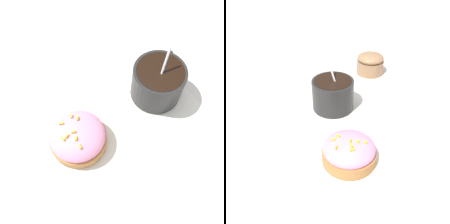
% 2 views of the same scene
% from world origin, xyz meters
% --- Properties ---
extents(ground_plane, '(3.00, 3.00, 0.00)m').
position_xyz_m(ground_plane, '(0.00, 0.00, 0.00)').
color(ground_plane, silver).
extents(paper_napkin, '(0.29, 0.30, 0.00)m').
position_xyz_m(paper_napkin, '(0.00, 0.00, 0.00)').
color(paper_napkin, white).
rests_on(paper_napkin, ground_plane).
extents(coffee_cup, '(0.11, 0.09, 0.11)m').
position_xyz_m(coffee_cup, '(-0.09, -0.01, 0.04)').
color(coffee_cup, black).
rests_on(coffee_cup, paper_napkin).
extents(frosted_pastry, '(0.10, 0.10, 0.05)m').
position_xyz_m(frosted_pastry, '(0.08, -0.00, 0.02)').
color(frosted_pastry, '#B2753D').
rests_on(frosted_pastry, paper_napkin).
extents(sugar_bowl, '(0.07, 0.07, 0.06)m').
position_xyz_m(sugar_bowl, '(-0.25, 0.12, 0.03)').
color(sugar_bowl, '#99704C').
rests_on(sugar_bowl, ground_plane).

